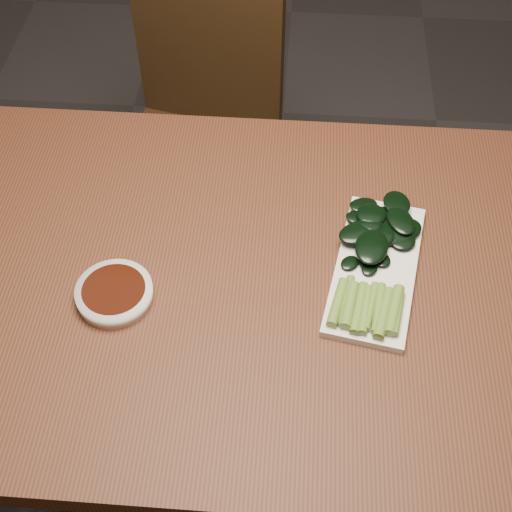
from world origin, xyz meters
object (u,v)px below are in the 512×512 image
Objects in this scene: chair_far at (199,131)px; sauce_bowl at (114,293)px; serving_plate at (376,269)px; gai_lan at (376,256)px; table at (258,300)px.

chair_far is 0.77m from sauce_bowl.
serving_plate is (0.39, -0.63, 0.27)m from chair_far.
gai_lan is at bearing 93.00° from serving_plate.
table is 4.37× the size of serving_plate.
chair_far is 2.78× the size of serving_plate.
sauce_bowl is (-0.03, -0.72, 0.28)m from chair_far.
sauce_bowl is at bearing -166.73° from gai_lan.
serving_plate is at bearing -87.00° from gai_lan.
chair_far reaches higher than sauce_bowl.
chair_far is at bearing 122.44° from gai_lan.
serving_plate is 1.03× the size of gai_lan.
chair_far reaches higher than serving_plate.
table is 0.22m from gai_lan.
gai_lan is at bearing 10.08° from table.
serving_plate reaches higher than table.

